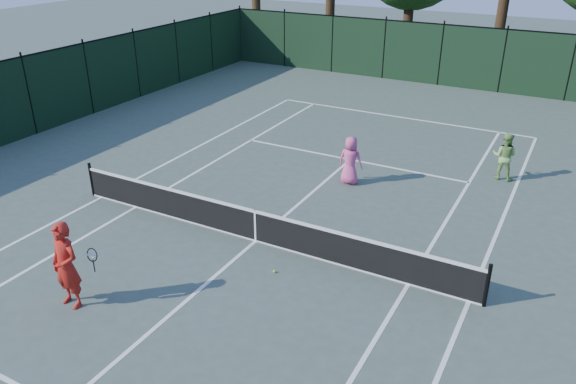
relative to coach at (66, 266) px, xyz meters
The scene contains 14 objects.
ground 4.80m from the coach, 63.50° to the left, with size 90.00×90.00×0.00m, color #435248.
sideline_doubles_left 5.49m from the coach, 128.90° to the left, with size 0.10×23.77×0.01m, color white.
sideline_doubles_right 8.72m from the coach, 29.00° to the left, with size 0.10×23.77×0.01m, color white.
sideline_singles_left 4.77m from the coach, 115.68° to the left, with size 0.10×23.77×0.01m, color white.
sideline_singles_right 7.56m from the coach, 34.08° to the left, with size 0.10×23.77×0.01m, color white.
baseline_far 16.25m from the coach, 82.58° to the left, with size 10.97×0.10×0.01m, color white.
service_line_far 10.85m from the coach, 78.82° to the left, with size 8.23×0.10×0.01m, color white.
center_service_line 4.80m from the coach, 63.50° to the left, with size 0.10×12.80×0.01m, color white.
tennis_net 4.72m from the coach, 63.50° to the left, with size 11.69×0.09×1.06m.
fence_far 22.31m from the coach, 84.61° to the left, with size 24.00×0.05×3.00m, color black.
coach is the anchor object (origin of this frame).
player_pink 9.20m from the coach, 72.11° to the left, with size 0.79×0.53×1.56m.
player_green 13.43m from the coach, 58.41° to the left, with size 0.77×0.61×1.56m.
loose_ball_midcourt 4.63m from the coach, 44.10° to the left, with size 0.07×0.07×0.07m, color #BDE12E.
Camera 1 is at (6.78, -10.76, 7.50)m, focal length 35.00 mm.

